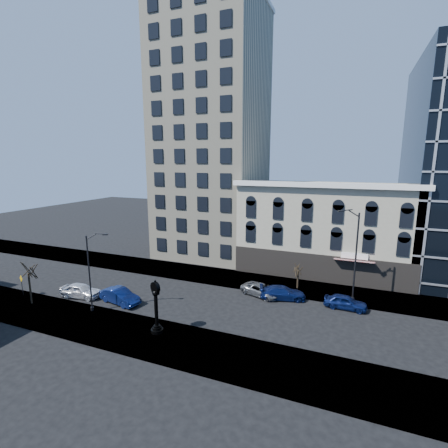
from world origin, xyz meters
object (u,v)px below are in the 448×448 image
at_px(street_clock, 156,309).
at_px(warning_sign, 21,282).
at_px(car_near_a, 81,290).
at_px(street_lamp_near, 93,251).
at_px(car_near_b, 120,296).

bearing_deg(street_clock, warning_sign, -161.14).
bearing_deg(warning_sign, car_near_a, 39.28).
distance_m(street_clock, warning_sign, 18.58).
height_order(street_lamp_near, car_near_a, street_lamp_near).
height_order(street_lamp_near, car_near_b, street_lamp_near).
height_order(street_clock, car_near_b, street_clock).
bearing_deg(street_clock, car_near_a, -173.22).
bearing_deg(street_lamp_near, warning_sign, 161.55).
bearing_deg(car_near_a, street_lamp_near, -122.79).
distance_m(warning_sign, car_near_b, 11.69).
height_order(street_clock, street_lamp_near, street_lamp_near).
height_order(street_clock, car_near_a, street_clock).
xyz_separation_m(street_lamp_near, warning_sign, (-10.61, -0.20, -4.59)).
relative_size(street_clock, car_near_b, 1.01).
bearing_deg(street_clock, street_lamp_near, -167.31).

